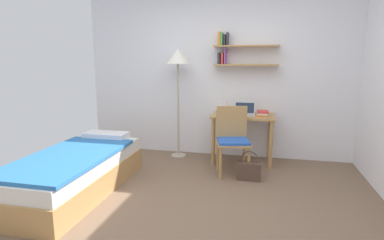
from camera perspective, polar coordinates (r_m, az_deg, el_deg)
name	(u,v)px	position (r m, az deg, el deg)	size (l,w,h in m)	color
ground_plane	(195,210)	(3.39, 0.49, -16.01)	(5.28, 5.28, 0.00)	brown
wall_back	(223,74)	(5.02, 5.58, 8.28)	(4.40, 0.27, 2.60)	white
bed	(76,172)	(3.97, -20.31, -8.84)	(0.86, 1.97, 0.54)	#B2844C
desk	(243,124)	(4.76, 9.25, -0.75)	(0.91, 0.59, 0.73)	#B2844C
desk_chair	(233,137)	(4.29, 7.38, -3.14)	(0.52, 0.51, 0.91)	#B2844C
standing_lamp	(178,63)	(4.87, -2.59, 10.23)	(0.36, 0.36, 1.69)	#B2A893
laptop	(245,111)	(4.74, 9.51, 1.57)	(0.31, 0.21, 0.19)	#B7BABF
water_bottle	(225,107)	(4.76, 6.01, 2.42)	(0.06, 0.06, 0.22)	silver
book_stack	(262,113)	(4.69, 12.63, 1.21)	(0.18, 0.22, 0.07)	orange
handbag	(249,170)	(4.17, 10.30, -8.97)	(0.30, 0.12, 0.39)	#4C382D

